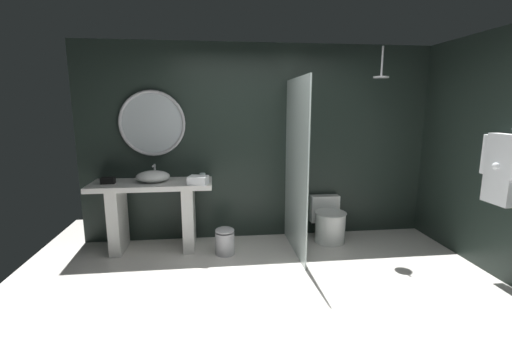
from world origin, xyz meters
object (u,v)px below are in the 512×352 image
Objects in this scene: tissue_box at (108,180)px; round_wall_mirror at (152,123)px; tumbler_cup at (203,177)px; vessel_sink at (153,176)px; rain_shower_head at (381,74)px; toilet at (329,222)px; folded_hand_towel at (198,180)px; hanging_bathrobe at (502,165)px; waste_bin at (225,241)px.

tissue_box is 0.89m from round_wall_mirror.
tumbler_cup is 1.13m from tissue_box.
vessel_sink is at bearing -176.90° from tumbler_cup.
toilet is at bearing 156.31° from rain_shower_head.
toilet is at bearing 7.04° from folded_hand_towel.
hanging_bathrobe is (0.84, -1.03, -0.97)m from rain_shower_head.
vessel_sink is 2.38m from toilet.
vessel_sink is 0.52× the size of hanging_bathrobe.
rain_shower_head is at bearing -4.01° from vessel_sink.
hanging_bathrobe is 3.10m from waste_bin.
rain_shower_head reaches higher than tissue_box.
round_wall_mirror is 3.77× the size of folded_hand_towel.
toilet is 2.60× the size of folded_hand_towel.
vessel_sink is 0.59m from folded_hand_towel.
folded_hand_towel is at bearing -8.52° from tissue_box.
folded_hand_towel reaches higher than waste_bin.
waste_bin is at bearing -177.74° from rain_shower_head.
hanging_bathrobe is at bearing -22.67° from tumbler_cup.
folded_hand_towel is at bearing -18.46° from vessel_sink.
round_wall_mirror is at bearing 173.66° from toilet.
tumbler_cup is 0.22m from folded_hand_towel.
vessel_sink is 3.83m from hanging_bathrobe.
folded_hand_towel is (-2.22, 0.01, -1.26)m from rain_shower_head.
waste_bin is (0.88, -0.55, -1.41)m from round_wall_mirror.
round_wall_mirror is (-0.02, 0.28, 0.64)m from vessel_sink.
tumbler_cup reaches higher than tissue_box.
tissue_box is 3.55m from rain_shower_head.
hanging_bathrobe reaches higher than tumbler_cup.
round_wall_mirror is 1.75m from waste_bin.
hanging_bathrobe reaches higher than vessel_sink.
folded_hand_towel is at bearing 179.77° from rain_shower_head.
vessel_sink is 0.49× the size of round_wall_mirror.
round_wall_mirror is at bearing 147.97° from waste_bin.
waste_bin is 1.54× the size of folded_hand_towel.
rain_shower_head is 2.55m from folded_hand_towel.
waste_bin is (1.39, -0.25, -0.74)m from tissue_box.
tumbler_cup is at bearing 157.33° from hanging_bathrobe.
tumbler_cup is at bearing 2.81° from tissue_box.
tissue_box is at bearing -177.19° from tumbler_cup.
round_wall_mirror is at bearing 158.26° from tumbler_cup.
vessel_sink is 0.60m from tumbler_cup.
tumbler_cup is (0.60, 0.03, -0.03)m from vessel_sink.
tumbler_cup is 0.25× the size of rain_shower_head.
round_wall_mirror is at bearing 157.49° from hanging_bathrobe.
vessel_sink is 1.20× the size of waste_bin.
hanging_bathrobe is 2.07m from toilet.
toilet is (1.67, -0.01, -0.67)m from tumbler_cup.
tumbler_cup is 2.53m from rain_shower_head.
hanging_bathrobe is 3.51× the size of folded_hand_towel.
vessel_sink is at bearing 2.48° from tissue_box.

